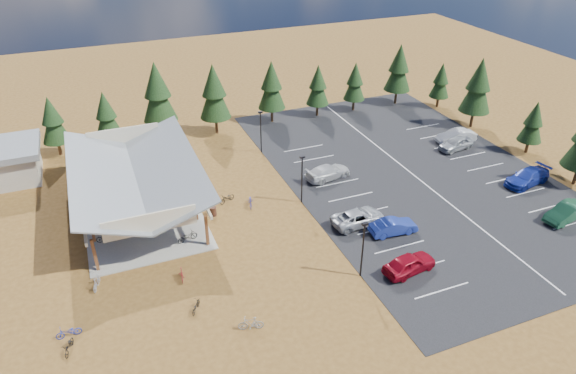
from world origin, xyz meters
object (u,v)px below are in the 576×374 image
Objects in this scene: lamp_post_0 at (363,246)px; bike_8 at (69,346)px; bike_3 at (123,168)px; bike_15 at (183,189)px; bike_pavilion at (135,173)px; car_3 at (328,172)px; bike_9 at (96,282)px; bike_6 at (145,191)px; car_8 at (456,143)px; car_9 at (456,136)px; bike_13 at (251,323)px; bike_10 at (69,332)px; bike_1 at (108,212)px; car_0 at (409,263)px; bike_16 at (227,198)px; car_1 at (393,227)px; lamp_post_2 at (261,129)px; lamp_post_1 at (302,176)px; bike_11 at (182,274)px; trash_bin_0 at (213,211)px; bike_2 at (106,201)px; bike_5 at (155,206)px; bike_4 at (187,237)px; car_7 at (527,177)px; trash_bin_1 at (198,195)px; bike_0 at (106,238)px; bike_12 at (196,306)px; bike_14 at (251,201)px; car_2 at (358,217)px.

lamp_post_0 is 22.19m from bike_8.
bike_3 is 1.18× the size of bike_15.
bike_pavilion reaches higher than car_3.
bike_6 is at bearing -95.34° from bike_9.
car_9 is (1.24, 1.60, 0.03)m from car_8.
car_8 reaches higher than bike_13.
bike_1 is at bearing 162.10° from bike_10.
car_0 is at bearing 14.35° from bike_8.
bike_pavilion reaches higher than bike_8.
bike_16 is (7.33, -4.35, -0.04)m from bike_6.
bike_6 is 0.36× the size of car_1.
bike_13 is 38.44m from car_9.
lamp_post_2 is 28.18m from bike_13.
lamp_post_1 reaches higher than bike_1.
lamp_post_1 is at bearing 34.77° from bike_11.
bike_10 reaches higher than trash_bin_0.
bike_5 is (4.31, -2.93, 0.11)m from bike_2.
bike_10 reaches higher than bike_8.
bike_13 is 0.41× the size of car_8.
car_9 is (22.91, -6.43, -2.14)m from lamp_post_2.
bike_16 is at bearing -128.69° from bike_9.
lamp_post_0 is at bearing -142.94° from bike_4.
car_3 is 1.14× the size of car_8.
bike_11 is 36.88m from car_7.
bike_11 is (-13.45, -19.05, -2.50)m from lamp_post_2.
bike_3 is (-15.73, 12.80, -2.35)m from lamp_post_1.
trash_bin_1 is at bearing -34.62° from bike_4.
bike_3 is at bearing -1.38° from bike_0.
bike_0 is 12.39m from bike_12.
bike_14 is at bearing 26.73° from bike_16.
bike_4 is 35.74m from car_9.
bike_0 is at bearing -103.67° from bike_16.
bike_3 is at bearing 29.37° from bike_6.
lamp_post_0 is 24.00m from lamp_post_2.
bike_pavilion is 3.79× the size of car_3.
bike_6 is 8.52m from bike_16.
bike_9 is 16.39m from bike_14.
bike_10 is at bearing -155.26° from lamp_post_1.
car_0 reaches higher than bike_5.
bike_9 reaches higher than bike_16.
bike_5 is at bearing -104.66° from bike_2.
bike_pavilion reaches higher than bike_6.
car_2 reaches higher than bike_5.
bike_8 is at bearing 170.41° from bike_1.
bike_12 is (8.80, -0.76, -0.05)m from bike_10.
car_0 is at bearing 167.21° from car_3.
car_9 reaches higher than bike_16.
car_8 reaches higher than bike_10.
trash_bin_0 is 18.25m from bike_8.
bike_5 is 0.99× the size of bike_13.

